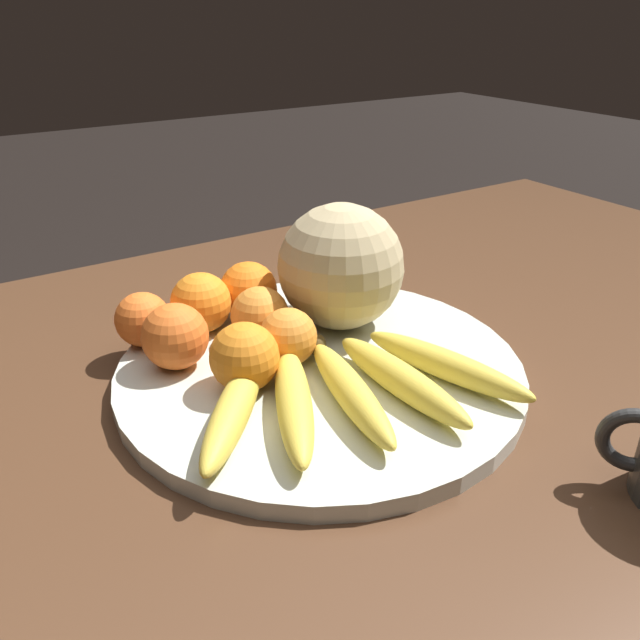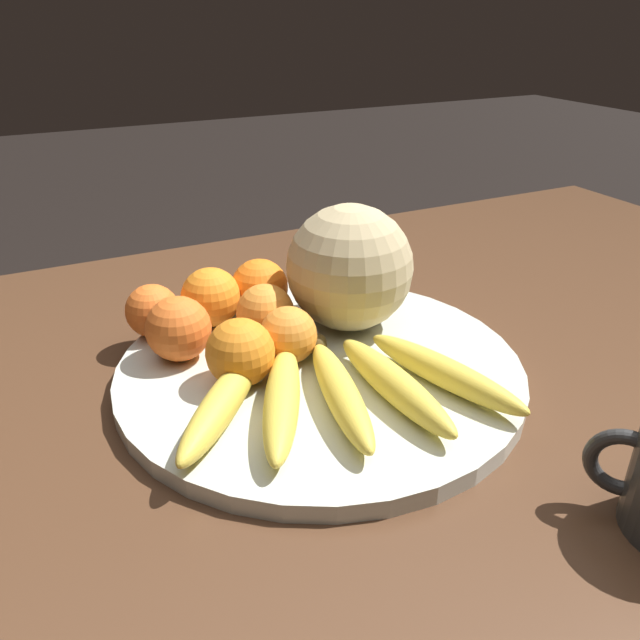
% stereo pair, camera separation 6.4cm
% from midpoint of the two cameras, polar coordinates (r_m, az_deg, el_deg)
% --- Properties ---
extents(kitchen_table, '(1.62, 0.98, 0.74)m').
position_cam_midpoint_polar(kitchen_table, '(0.72, 1.09, -11.45)').
color(kitchen_table, '#4C301E').
rests_on(kitchen_table, ground_plane).
extents(fruit_bowl, '(0.43, 0.43, 0.02)m').
position_cam_midpoint_polar(fruit_bowl, '(0.67, -2.75, -4.48)').
color(fruit_bowl, beige).
rests_on(fruit_bowl, kitchen_table).
extents(melon, '(0.15, 0.15, 0.15)m').
position_cam_midpoint_polar(melon, '(0.71, -0.67, 4.86)').
color(melon, tan).
rests_on(melon, fruit_bowl).
extents(banana_bunch, '(0.33, 0.22, 0.03)m').
position_cam_midpoint_polar(banana_bunch, '(0.59, -0.70, -6.34)').
color(banana_bunch, '#473819').
rests_on(banana_bunch, fruit_bowl).
extents(orange_front_left, '(0.07, 0.07, 0.07)m').
position_cam_midpoint_polar(orange_front_left, '(0.62, -9.91, -3.43)').
color(orange_front_left, orange).
rests_on(orange_front_left, fruit_bowl).
extents(orange_front_right, '(0.07, 0.07, 0.07)m').
position_cam_midpoint_polar(orange_front_right, '(0.70, -8.15, 0.34)').
color(orange_front_right, orange).
rests_on(orange_front_right, fruit_bowl).
extents(orange_mid_center, '(0.07, 0.07, 0.07)m').
position_cam_midpoint_polar(orange_mid_center, '(0.73, -13.31, 1.50)').
color(orange_mid_center, orange).
rests_on(orange_mid_center, fruit_bowl).
extents(orange_back_left, '(0.07, 0.07, 0.07)m').
position_cam_midpoint_polar(orange_back_left, '(0.67, -15.83, -1.52)').
color(orange_back_left, orange).
rests_on(orange_back_left, fruit_bowl).
extents(orange_back_right, '(0.06, 0.06, 0.06)m').
position_cam_midpoint_polar(orange_back_right, '(0.72, -18.38, -0.02)').
color(orange_back_right, orange).
rests_on(orange_back_right, fruit_bowl).
extents(orange_top_small, '(0.07, 0.07, 0.07)m').
position_cam_midpoint_polar(orange_top_small, '(0.75, -8.99, 2.64)').
color(orange_top_small, orange).
rests_on(orange_top_small, fruit_bowl).
extents(orange_side_extra, '(0.06, 0.06, 0.06)m').
position_cam_midpoint_polar(orange_side_extra, '(0.65, -5.75, -1.61)').
color(orange_side_extra, orange).
rests_on(orange_side_extra, fruit_bowl).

